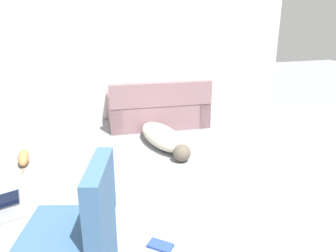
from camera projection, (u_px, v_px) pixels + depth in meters
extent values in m
cube|color=silver|center=(117.00, 50.00, 5.92)|extent=(6.65, 0.06, 2.57)
cube|color=gray|center=(157.00, 112.00, 5.92)|extent=(1.78, 0.98, 0.45)
cube|color=gray|center=(161.00, 94.00, 5.44)|extent=(1.73, 0.25, 0.39)
cube|color=gray|center=(198.00, 106.00, 6.06)|extent=(0.25, 0.88, 0.59)
cube|color=gray|center=(115.00, 111.00, 5.73)|extent=(0.25, 0.88, 0.59)
ellipsoid|color=beige|center=(162.00, 136.00, 4.99)|extent=(0.63, 1.22, 0.29)
sphere|color=brown|center=(182.00, 153.00, 4.45)|extent=(0.28, 0.28, 0.24)
cylinder|color=beige|center=(144.00, 129.00, 5.64)|extent=(0.10, 0.30, 0.05)
ellipsoid|color=#BC7A47|center=(23.00, 158.00, 4.40)|extent=(0.17, 0.44, 0.15)
sphere|color=tan|center=(24.00, 153.00, 4.62)|extent=(0.12, 0.12, 0.11)
cylinder|color=#BC7A47|center=(23.00, 171.00, 4.18)|extent=(0.03, 0.11, 0.02)
cube|color=gray|center=(6.00, 217.00, 3.25)|extent=(0.40, 0.32, 0.02)
cube|color=gray|center=(2.00, 201.00, 3.32)|extent=(0.35, 0.20, 0.21)
cube|color=#0F1938|center=(2.00, 201.00, 3.31)|extent=(0.32, 0.18, 0.19)
cube|color=#28428E|center=(160.00, 246.00, 2.84)|extent=(0.24, 0.23, 0.02)
cube|color=#385B84|center=(100.00, 197.00, 2.26)|extent=(0.28, 0.61, 0.50)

